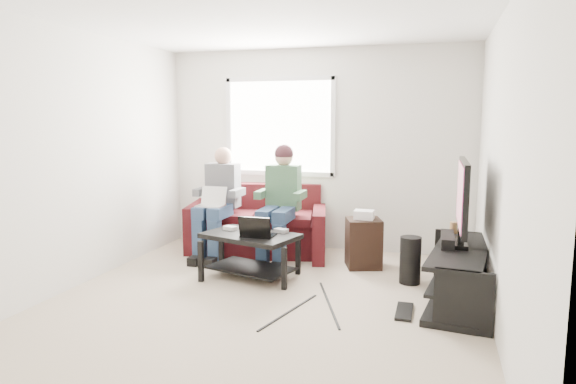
{
  "coord_description": "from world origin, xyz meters",
  "views": [
    {
      "loc": [
        1.5,
        -4.29,
        1.71
      ],
      "look_at": [
        0.09,
        0.6,
        0.98
      ],
      "focal_mm": 32.0,
      "sensor_mm": 36.0,
      "label": 1
    }
  ],
  "objects": [
    {
      "name": "person_left",
      "position": [
        -1.08,
        1.5,
        0.74
      ],
      "size": [
        0.4,
        0.71,
        1.35
      ],
      "color": "navy",
      "rests_on": "sofa"
    },
    {
      "name": "floor",
      "position": [
        0.0,
        0.0,
        0.0
      ],
      "size": [
        4.5,
        4.5,
        0.0
      ],
      "primitive_type": "plane",
      "color": "tan",
      "rests_on": "ground"
    },
    {
      "name": "coffee_table",
      "position": [
        -0.37,
        0.74,
        0.36
      ],
      "size": [
        1.1,
        0.85,
        0.49
      ],
      "color": "black",
      "rests_on": "floor"
    },
    {
      "name": "console_grey",
      "position": [
        1.76,
        0.92,
        0.31
      ],
      "size": [
        0.34,
        0.26,
        0.08
      ],
      "primitive_type": "cube",
      "color": "gray",
      "rests_on": "tv_stand"
    },
    {
      "name": "controller_b",
      "position": [
        -0.47,
        0.92,
        0.51
      ],
      "size": [
        0.16,
        0.12,
        0.04
      ],
      "primitive_type": "cube",
      "rotation": [
        0.0,
        0.0,
        -0.27
      ],
      "color": "black",
      "rests_on": "coffee_table"
    },
    {
      "name": "console_black",
      "position": [
        1.76,
        0.57,
        0.31
      ],
      "size": [
        0.38,
        0.3,
        0.07
      ],
      "primitive_type": "cube",
      "color": "black",
      "rests_on": "tv_stand"
    },
    {
      "name": "tv_stand",
      "position": [
        1.76,
        0.62,
        0.23
      ],
      "size": [
        0.67,
        1.61,
        0.52
      ],
      "color": "black",
      "rests_on": "floor"
    },
    {
      "name": "ceiling",
      "position": [
        0.0,
        0.0,
        2.6
      ],
      "size": [
        4.5,
        4.5,
        0.0
      ],
      "primitive_type": "plane",
      "rotation": [
        3.14,
        0.0,
        0.0
      ],
      "color": "white",
      "rests_on": "wall_back"
    },
    {
      "name": "keyboard_floor",
      "position": [
        1.29,
        0.17,
        0.01
      ],
      "size": [
        0.14,
        0.42,
        0.02
      ],
      "primitive_type": "cube",
      "rotation": [
        0.0,
        0.0,
        -0.0
      ],
      "color": "black",
      "rests_on": "floor"
    },
    {
      "name": "wall_left",
      "position": [
        -2.0,
        0.0,
        1.3
      ],
      "size": [
        0.0,
        4.5,
        4.5
      ],
      "primitive_type": "plane",
      "rotation": [
        1.57,
        0.0,
        1.57
      ],
      "color": "silver",
      "rests_on": "floor"
    },
    {
      "name": "controller_a",
      "position": [
        -0.65,
        0.86,
        0.51
      ],
      "size": [
        0.16,
        0.13,
        0.04
      ],
      "primitive_type": "cube",
      "rotation": [
        0.0,
        0.0,
        -0.35
      ],
      "color": "silver",
      "rests_on": "coffee_table"
    },
    {
      "name": "sofa",
      "position": [
        -0.68,
        1.82,
        0.32
      ],
      "size": [
        1.98,
        1.15,
        0.85
      ],
      "color": "#441114",
      "rests_on": "floor"
    },
    {
      "name": "drink_cup",
      "position": [
        1.71,
        1.25,
        0.58
      ],
      "size": [
        0.08,
        0.08,
        0.12
      ],
      "primitive_type": "cylinder",
      "color": "olive",
      "rests_on": "tv_stand"
    },
    {
      "name": "tv",
      "position": [
        1.76,
        0.72,
        0.97
      ],
      "size": [
        0.12,
        1.1,
        0.81
      ],
      "color": "black",
      "rests_on": "tv_stand"
    },
    {
      "name": "window",
      "position": [
        -0.5,
        2.23,
        1.6
      ],
      "size": [
        1.48,
        0.04,
        1.28
      ],
      "color": "white",
      "rests_on": "wall_back"
    },
    {
      "name": "wall_right",
      "position": [
        2.0,
        0.0,
        1.3
      ],
      "size": [
        0.0,
        4.5,
        4.5
      ],
      "primitive_type": "plane",
      "rotation": [
        1.57,
        0.0,
        -1.57
      ],
      "color": "silver",
      "rests_on": "floor"
    },
    {
      "name": "wall_front",
      "position": [
        0.0,
        -2.25,
        1.3
      ],
      "size": [
        4.5,
        0.0,
        4.5
      ],
      "primitive_type": "plane",
      "rotation": [
        -1.57,
        0.0,
        0.0
      ],
      "color": "silver",
      "rests_on": "floor"
    },
    {
      "name": "controller_c",
      "position": [
        -0.07,
        0.89,
        0.51
      ],
      "size": [
        0.16,
        0.13,
        0.04
      ],
      "primitive_type": "cube",
      "rotation": [
        0.0,
        0.0,
        -0.3
      ],
      "color": "gray",
      "rests_on": "coffee_table"
    },
    {
      "name": "laptop_black",
      "position": [
        -0.25,
        0.66,
        0.61
      ],
      "size": [
        0.38,
        0.31,
        0.24
      ],
      "primitive_type": null,
      "rotation": [
        0.0,
        0.0,
        -0.22
      ],
      "color": "black",
      "rests_on": "coffee_table"
    },
    {
      "name": "console_white",
      "position": [
        1.76,
        0.22,
        0.3
      ],
      "size": [
        0.3,
        0.22,
        0.06
      ],
      "primitive_type": "cube",
      "color": "silver",
      "rests_on": "tv_stand"
    },
    {
      "name": "wall_back",
      "position": [
        0.0,
        2.25,
        1.3
      ],
      "size": [
        4.5,
        0.0,
        4.5
      ],
      "primitive_type": "plane",
      "rotation": [
        1.57,
        0.0,
        0.0
      ],
      "color": "silver",
      "rests_on": "floor"
    },
    {
      "name": "person_right",
      "position": [
        -0.28,
        1.52,
        0.8
      ],
      "size": [
        0.4,
        0.71,
        1.4
      ],
      "color": "navy",
      "rests_on": "sofa"
    },
    {
      "name": "end_table",
      "position": [
        0.74,
        1.5,
        0.3
      ],
      "size": [
        0.38,
        0.38,
        0.67
      ],
      "color": "black",
      "rests_on": "floor"
    },
    {
      "name": "laptop_silver",
      "position": [
        -1.08,
        1.29,
        0.72
      ],
      "size": [
        0.37,
        0.31,
        0.24
      ],
      "primitive_type": null,
      "rotation": [
        0.0,
        0.0,
        0.31
      ],
      "color": "silver",
      "rests_on": "person_left"
    },
    {
      "name": "subwoofer",
      "position": [
        1.29,
        1.03,
        0.25
      ],
      "size": [
        0.22,
        0.22,
        0.49
      ],
      "primitive_type": "cylinder",
      "color": "black",
      "rests_on": "floor"
    },
    {
      "name": "soundbar",
      "position": [
        1.64,
        0.72,
        0.57
      ],
      "size": [
        0.12,
        0.5,
        0.1
      ],
      "primitive_type": "cube",
      "color": "black",
      "rests_on": "tv_stand"
    }
  ]
}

